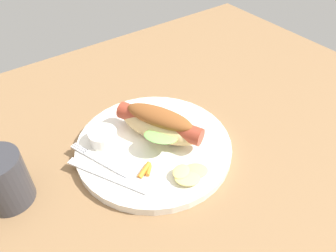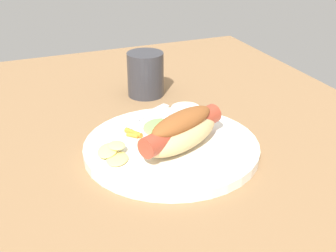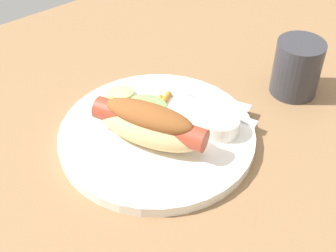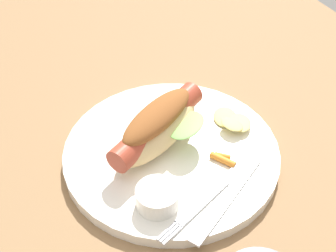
{
  "view_description": "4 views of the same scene",
  "coord_description": "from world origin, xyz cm",
  "px_view_note": "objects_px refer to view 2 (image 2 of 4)",
  "views": [
    {
      "loc": [
        -23.4,
        -34.62,
        43.71
      ],
      "look_at": [
        1.13,
        -0.72,
        6.21
      ],
      "focal_mm": 34.66,
      "sensor_mm": 36.0,
      "label": 1
    },
    {
      "loc": [
        59.59,
        -24.01,
        37.26
      ],
      "look_at": [
        -0.91,
        0.59,
        4.81
      ],
      "focal_mm": 48.96,
      "sensor_mm": 36.0,
      "label": 2
    },
    {
      "loc": [
        29.12,
        41.94,
        47.42
      ],
      "look_at": [
        -1.37,
        3.01,
        3.63
      ],
      "focal_mm": 50.4,
      "sensor_mm": 36.0,
      "label": 3
    },
    {
      "loc": [
        -41.69,
        23.44,
        48.55
      ],
      "look_at": [
        -1.25,
        1.86,
        6.53
      ],
      "focal_mm": 53.52,
      "sensor_mm": 36.0,
      "label": 4
    }
  ],
  "objects_px": {
    "carrot_garnish": "(133,133)",
    "drinking_cup": "(146,74)",
    "sauce_ramekin": "(186,114)",
    "hot_dog": "(182,130)",
    "chips_pile": "(114,153)",
    "plate": "(171,148)",
    "fork": "(151,120)",
    "knife": "(139,118)"
  },
  "relations": [
    {
      "from": "chips_pile",
      "to": "drinking_cup",
      "type": "bearing_deg",
      "value": 150.51
    },
    {
      "from": "drinking_cup",
      "to": "sauce_ramekin",
      "type": "bearing_deg",
      "value": 4.34
    },
    {
      "from": "fork",
      "to": "chips_pile",
      "type": "bearing_deg",
      "value": -155.2
    },
    {
      "from": "plate",
      "to": "fork",
      "type": "xyz_separation_m",
      "value": [
        -0.09,
        -0.0,
        0.01
      ]
    },
    {
      "from": "sauce_ramekin",
      "to": "knife",
      "type": "distance_m",
      "value": 0.08
    },
    {
      "from": "chips_pile",
      "to": "carrot_garnish",
      "type": "distance_m",
      "value": 0.07
    },
    {
      "from": "plate",
      "to": "knife",
      "type": "relative_size",
      "value": 1.86
    },
    {
      "from": "hot_dog",
      "to": "sauce_ramekin",
      "type": "relative_size",
      "value": 3.15
    },
    {
      "from": "hot_dog",
      "to": "sauce_ramekin",
      "type": "distance_m",
      "value": 0.11
    },
    {
      "from": "knife",
      "to": "carrot_garnish",
      "type": "height_order",
      "value": "carrot_garnish"
    },
    {
      "from": "sauce_ramekin",
      "to": "carrot_garnish",
      "type": "relative_size",
      "value": 1.48
    },
    {
      "from": "fork",
      "to": "carrot_garnish",
      "type": "bearing_deg",
      "value": -157.77
    },
    {
      "from": "plate",
      "to": "sauce_ramekin",
      "type": "xyz_separation_m",
      "value": [
        -0.07,
        0.06,
        0.02
      ]
    },
    {
      "from": "chips_pile",
      "to": "knife",
      "type": "bearing_deg",
      "value": 144.19
    },
    {
      "from": "plate",
      "to": "hot_dog",
      "type": "xyz_separation_m",
      "value": [
        0.02,
        0.01,
        0.04
      ]
    },
    {
      "from": "carrot_garnish",
      "to": "drinking_cup",
      "type": "xyz_separation_m",
      "value": [
        -0.2,
        0.09,
        0.03
      ]
    },
    {
      "from": "drinking_cup",
      "to": "chips_pile",
      "type": "bearing_deg",
      "value": -29.49
    },
    {
      "from": "knife",
      "to": "chips_pile",
      "type": "relative_size",
      "value": 1.99
    },
    {
      "from": "plate",
      "to": "sauce_ramekin",
      "type": "relative_size",
      "value": 5.5
    },
    {
      "from": "plate",
      "to": "knife",
      "type": "xyz_separation_m",
      "value": [
        -0.11,
        -0.02,
        0.01
      ]
    },
    {
      "from": "fork",
      "to": "drinking_cup",
      "type": "relative_size",
      "value": 1.75
    },
    {
      "from": "knife",
      "to": "chips_pile",
      "type": "xyz_separation_m",
      "value": [
        0.11,
        -0.08,
        0.0
      ]
    },
    {
      "from": "sauce_ramekin",
      "to": "carrot_garnish",
      "type": "xyz_separation_m",
      "value": [
        0.02,
        -0.11,
        -0.01
      ]
    },
    {
      "from": "carrot_garnish",
      "to": "knife",
      "type": "bearing_deg",
      "value": 152.14
    },
    {
      "from": "chips_pile",
      "to": "sauce_ramekin",
      "type": "bearing_deg",
      "value": 116.25
    },
    {
      "from": "hot_dog",
      "to": "carrot_garnish",
      "type": "height_order",
      "value": "hot_dog"
    },
    {
      "from": "sauce_ramekin",
      "to": "chips_pile",
      "type": "xyz_separation_m",
      "value": [
        0.08,
        -0.16,
        -0.01
      ]
    },
    {
      "from": "plate",
      "to": "fork",
      "type": "bearing_deg",
      "value": -179.43
    },
    {
      "from": "plate",
      "to": "chips_pile",
      "type": "bearing_deg",
      "value": -87.37
    },
    {
      "from": "plate",
      "to": "sauce_ramekin",
      "type": "bearing_deg",
      "value": 141.53
    },
    {
      "from": "plate",
      "to": "chips_pile",
      "type": "relative_size",
      "value": 3.69
    },
    {
      "from": "sauce_ramekin",
      "to": "carrot_garnish",
      "type": "bearing_deg",
      "value": -77.73
    },
    {
      "from": "drinking_cup",
      "to": "plate",
      "type": "bearing_deg",
      "value": -10.12
    },
    {
      "from": "fork",
      "to": "chips_pile",
      "type": "xyz_separation_m",
      "value": [
        0.1,
        -0.1,
        0.0
      ]
    },
    {
      "from": "hot_dog",
      "to": "chips_pile",
      "type": "relative_size",
      "value": 2.12
    },
    {
      "from": "plate",
      "to": "chips_pile",
      "type": "xyz_separation_m",
      "value": [
        0.0,
        -0.1,
        0.01
      ]
    },
    {
      "from": "sauce_ramekin",
      "to": "fork",
      "type": "bearing_deg",
      "value": -109.43
    },
    {
      "from": "knife",
      "to": "chips_pile",
      "type": "height_order",
      "value": "chips_pile"
    },
    {
      "from": "plate",
      "to": "carrot_garnish",
      "type": "relative_size",
      "value": 8.15
    },
    {
      "from": "carrot_garnish",
      "to": "drinking_cup",
      "type": "bearing_deg",
      "value": 154.9
    },
    {
      "from": "fork",
      "to": "knife",
      "type": "xyz_separation_m",
      "value": [
        -0.01,
        -0.02,
        -0.0
      ]
    },
    {
      "from": "fork",
      "to": "carrot_garnish",
      "type": "height_order",
      "value": "carrot_garnish"
    }
  ]
}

